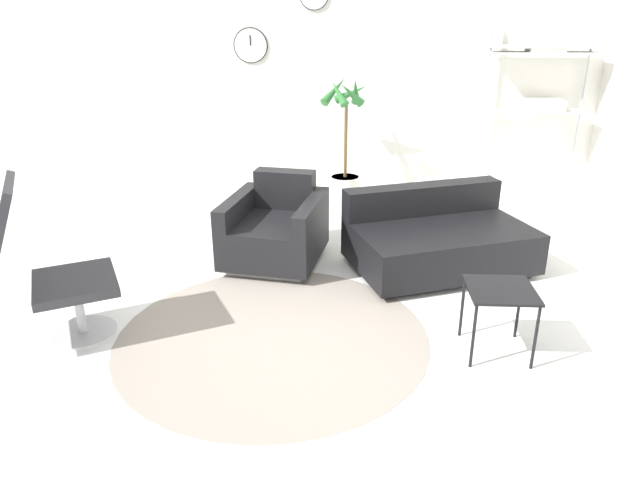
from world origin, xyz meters
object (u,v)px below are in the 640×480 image
Objects in this scene: lounge_chair at (17,244)px; shelf_unit at (542,78)px; couch_low at (437,241)px; potted_plant at (345,159)px; side_table at (500,296)px; armchair_red at (276,231)px.

shelf_unit is at bearing 101.67° from lounge_chair.
potted_plant is at bearing -85.48° from couch_low.
side_table is at bearing -72.14° from potted_plant.
shelf_unit reaches higher than potted_plant.
lounge_chair is 5.42m from shelf_unit.
lounge_chair is at bearing 55.18° from armchair_red.
couch_low reaches higher than side_table.
lounge_chair is 2.67× the size of side_table.
couch_low is 3.72× the size of side_table.
lounge_chair is 3.72m from potted_plant.
lounge_chair is 0.85× the size of potted_plant.
lounge_chair is at bearing 6.07° from couch_low.
lounge_chair is 3.16m from couch_low.
lounge_chair is 3.01m from side_table.
shelf_unit is at bearing -143.09° from couch_low.
armchair_red is 0.60× the size of couch_low.
couch_low is 1.18× the size of potted_plant.
lounge_chair is 1.20× the size of armchair_red.
couch_low is 0.83× the size of shelf_unit.
potted_plant is 2.33m from shelf_unit.
side_table is (3.00, 0.05, -0.31)m from lounge_chair.
armchair_red is 0.50× the size of shelf_unit.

